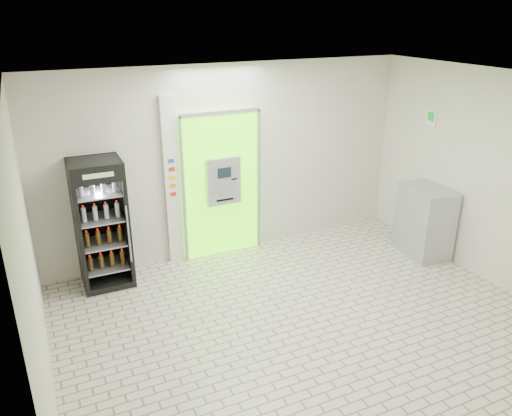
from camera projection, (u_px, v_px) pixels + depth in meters
ground at (308, 326)px, 6.31m from camera, size 6.00×6.00×0.00m
room_shell at (314, 189)px, 5.62m from camera, size 6.00×6.00×6.00m
atm_assembly at (221, 184)px, 7.83m from camera, size 1.30×0.24×2.33m
pillar at (172, 182)px, 7.50m from camera, size 0.22×0.11×2.60m
beverage_cooler at (102, 226)px, 7.00m from camera, size 0.70×0.66×1.86m
steel_cabinet at (424, 221)px, 7.97m from camera, size 0.66×0.90×1.13m
exit_sign at (431, 118)px, 7.87m from camera, size 0.02×0.22×0.26m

